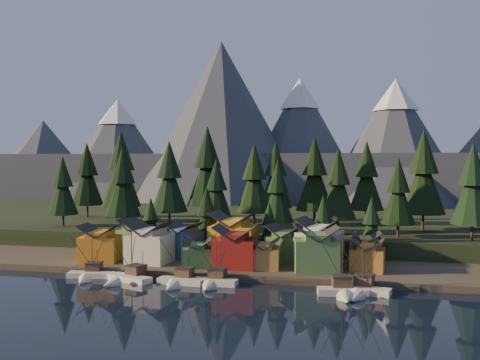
% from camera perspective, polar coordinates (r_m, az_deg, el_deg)
% --- Properties ---
extents(ground, '(500.00, 500.00, 0.00)m').
position_cam_1_polar(ground, '(104.59, -3.45, -12.54)').
color(ground, black).
rests_on(ground, ground).
extents(shore_strip, '(400.00, 50.00, 1.50)m').
position_cam_1_polar(shore_strip, '(142.37, 1.12, -8.29)').
color(shore_strip, '#3C382B').
rests_on(shore_strip, ground).
extents(hillside, '(420.00, 100.00, 6.00)m').
position_cam_1_polar(hillside, '(190.71, 4.19, -4.97)').
color(hillside, black).
rests_on(hillside, ground).
extents(dock, '(80.00, 4.00, 1.00)m').
position_cam_1_polar(dock, '(119.96, -1.20, -10.38)').
color(dock, '#4D4337').
rests_on(dock, ground).
extents(mountain_ridge, '(560.00, 190.00, 90.00)m').
position_cam_1_polar(mountain_ridge, '(312.42, 6.86, 2.01)').
color(mountain_ridge, '#4E5465').
rests_on(mountain_ridge, ground).
extents(boat_0, '(11.17, 11.87, 11.54)m').
position_cam_1_polar(boat_0, '(125.66, -15.76, -9.14)').
color(boat_0, silver).
rests_on(boat_0, ground).
extents(boat_1, '(11.24, 11.77, 12.53)m').
position_cam_1_polar(boat_1, '(119.85, -12.11, -9.52)').
color(boat_1, white).
rests_on(boat_1, ground).
extents(boat_2, '(10.56, 11.36, 12.05)m').
position_cam_1_polar(boat_2, '(115.54, -6.54, -9.97)').
color(boat_2, beige).
rests_on(boat_2, ground).
extents(boat_3, '(9.96, 10.77, 12.15)m').
position_cam_1_polar(boat_3, '(114.13, -2.85, -10.06)').
color(boat_3, beige).
rests_on(boat_3, ground).
extents(boat_5, '(10.48, 11.13, 12.83)m').
position_cam_1_polar(boat_5, '(107.56, 10.98, -10.76)').
color(boat_5, beige).
rests_on(boat_5, ground).
extents(boat_6, '(11.94, 12.56, 12.78)m').
position_cam_1_polar(boat_6, '(109.30, 12.72, -10.66)').
color(boat_6, silver).
rests_on(boat_6, ground).
extents(house_front_0, '(10.45, 10.05, 9.11)m').
position_cam_1_polar(house_front_0, '(137.07, -14.70, -6.42)').
color(house_front_0, orange).
rests_on(house_front_0, shore_strip).
extents(house_front_1, '(10.32, 9.96, 10.00)m').
position_cam_1_polar(house_front_1, '(132.79, -9.61, -6.45)').
color(house_front_1, beige).
rests_on(house_front_1, shore_strip).
extents(house_front_2, '(8.37, 8.41, 6.71)m').
position_cam_1_polar(house_front_2, '(126.40, -4.59, -7.65)').
color(house_front_2, '#3D723E').
rests_on(house_front_2, shore_strip).
extents(house_front_3, '(10.08, 9.65, 9.77)m').
position_cam_1_polar(house_front_3, '(124.94, -0.50, -7.02)').
color(house_front_3, maroon).
rests_on(house_front_3, shore_strip).
extents(house_front_4, '(7.47, 7.95, 6.97)m').
position_cam_1_polar(house_front_4, '(124.15, 2.63, -7.76)').
color(house_front_4, '#A37139').
rests_on(house_front_4, shore_strip).
extents(house_front_5, '(11.25, 10.56, 10.21)m').
position_cam_1_polar(house_front_5, '(122.38, 8.11, -7.12)').
color(house_front_5, '#528045').
rests_on(house_front_5, shore_strip).
extents(house_front_6, '(8.01, 7.65, 7.32)m').
position_cam_1_polar(house_front_6, '(124.61, 13.44, -7.70)').
color(house_front_6, '#A36A2A').
rests_on(house_front_6, shore_strip).
extents(house_back_0, '(10.45, 10.20, 9.42)m').
position_cam_1_polar(house_back_0, '(144.36, -10.82, -5.89)').
color(house_back_0, '#427A43').
rests_on(house_back_0, shore_strip).
extents(house_back_1, '(9.20, 9.28, 8.95)m').
position_cam_1_polar(house_back_1, '(139.37, -5.97, -6.26)').
color(house_back_1, '#3B5E8D').
rests_on(house_back_1, shore_strip).
extents(house_back_2, '(11.48, 10.60, 11.84)m').
position_cam_1_polar(house_back_2, '(136.97, -0.67, -5.75)').
color(house_back_2, gold).
rests_on(house_back_2, shore_strip).
extents(house_back_3, '(10.51, 9.81, 8.99)m').
position_cam_1_polar(house_back_3, '(133.42, 4.96, -6.62)').
color(house_back_3, '#47723D').
rests_on(house_back_3, shore_strip).
extents(house_back_4, '(11.68, 11.37, 10.87)m').
position_cam_1_polar(house_back_4, '(131.32, 8.48, -6.34)').
color(house_back_4, white).
rests_on(house_back_4, shore_strip).
extents(house_back_5, '(7.53, 7.61, 7.98)m').
position_cam_1_polar(house_back_5, '(131.14, 13.23, -7.05)').
color(house_back_5, '#A67D3B').
rests_on(house_back_5, shore_strip).
extents(tree_hill_0, '(9.42, 9.42, 21.94)m').
position_cam_1_polar(tree_hill_0, '(174.62, -18.37, -0.78)').
color(tree_hill_0, '#332319').
rests_on(tree_hill_0, hillside).
extents(tree_hill_1, '(13.10, 13.10, 30.52)m').
position_cam_1_polar(tree_hill_1, '(182.85, -12.56, 0.88)').
color(tree_hill_1, '#332319').
rests_on(tree_hill_1, hillside).
extents(tree_hill_2, '(10.53, 10.53, 24.54)m').
position_cam_1_polar(tree_hill_2, '(160.61, -12.39, -0.45)').
color(tree_hill_2, '#332319').
rests_on(tree_hill_2, hillside).
extents(tree_hill_3, '(11.46, 11.46, 26.70)m').
position_cam_1_polar(tree_hill_3, '(167.74, -7.55, 0.09)').
color(tree_hill_3, '#332319').
rests_on(tree_hill_3, hillside).
extents(tree_hill_4, '(13.74, 13.74, 32.00)m').
position_cam_1_polar(tree_hill_4, '(179.39, -3.49, 1.16)').
color(tree_hill_4, '#332319').
rests_on(tree_hill_4, hillside).
extents(tree_hill_5, '(9.14, 9.14, 21.29)m').
position_cam_1_polar(tree_hill_5, '(152.83, -2.52, -1.20)').
color(tree_hill_5, '#332319').
rests_on(tree_hill_5, hillside).
extents(tree_hill_6, '(11.17, 11.17, 26.02)m').
position_cam_1_polar(tree_hill_6, '(165.45, 1.53, -0.05)').
color(tree_hill_6, '#332319').
rests_on(tree_hill_6, hillside).
extents(tree_hill_7, '(8.89, 8.89, 20.72)m').
position_cam_1_polar(tree_hill_7, '(147.13, 4.05, -1.45)').
color(tree_hill_7, '#332319').
rests_on(tree_hill_7, hillside).
extents(tree_hill_8, '(12.10, 12.10, 28.18)m').
position_cam_1_polar(tree_hill_8, '(169.81, 7.96, 0.38)').
color(tree_hill_8, '#332319').
rests_on(tree_hill_8, hillside).
extents(tree_hill_9, '(10.45, 10.45, 24.35)m').
position_cam_1_polar(tree_hill_9, '(152.42, 10.41, -0.61)').
color(tree_hill_9, '#332319').
rests_on(tree_hill_9, hillside).
extents(tree_hill_10, '(11.56, 11.56, 26.92)m').
position_cam_1_polar(tree_hill_10, '(177.22, 13.34, 0.19)').
color(tree_hill_10, '#332319').
rests_on(tree_hill_10, hillside).
extents(tree_hill_11, '(9.17, 9.17, 21.36)m').
position_cam_1_polar(tree_hill_11, '(147.69, 16.54, -1.39)').
color(tree_hill_11, '#332319').
rests_on(tree_hill_11, hillside).
extents(tree_hill_12, '(12.70, 12.70, 29.59)m').
position_cam_1_polar(tree_hill_12, '(164.11, 18.98, 0.50)').
color(tree_hill_12, '#332319').
rests_on(tree_hill_12, hillside).
extents(tree_hill_13, '(10.82, 10.82, 25.20)m').
position_cam_1_polar(tree_hill_13, '(147.86, 23.57, -0.65)').
color(tree_hill_13, '#332319').
rests_on(tree_hill_13, hillside).
extents(tree_hill_15, '(11.60, 11.60, 27.01)m').
position_cam_1_polar(tree_hill_15, '(181.45, 3.82, 0.30)').
color(tree_hill_15, '#332319').
rests_on(tree_hill_15, hillside).
extents(tree_hill_16, '(11.53, 11.53, 26.85)m').
position_cam_1_polar(tree_hill_16, '(200.01, -15.99, 0.37)').
color(tree_hill_16, '#332319').
rests_on(tree_hill_16, hillside).
extents(tree_shore_0, '(6.37, 6.37, 14.83)m').
position_cam_1_polar(tree_shore_0, '(149.24, -9.50, -4.41)').
color(tree_shore_0, '#332319').
rests_on(tree_shore_0, shore_strip).
extents(tree_shore_1, '(7.78, 7.78, 18.11)m').
position_cam_1_polar(tree_shore_1, '(143.75, -3.58, -3.91)').
color(tree_shore_1, '#332319').
rests_on(tree_shore_1, shore_strip).
extents(tree_shore_2, '(6.02, 6.02, 14.01)m').
position_cam_1_polar(tree_shore_2, '(140.18, 3.13, -4.98)').
color(tree_shore_2, '#332319').
rests_on(tree_shore_2, shore_strip).
extents(tree_shore_3, '(6.99, 6.99, 16.28)m').
position_cam_1_polar(tree_shore_3, '(138.37, 8.87, -4.58)').
color(tree_shore_3, '#332319').
rests_on(tree_shore_3, shore_strip).
extents(tree_shore_4, '(6.91, 6.91, 16.10)m').
position_cam_1_polar(tree_shore_4, '(138.08, 13.86, -4.67)').
color(tree_shore_4, '#332319').
rests_on(tree_shore_4, shore_strip).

